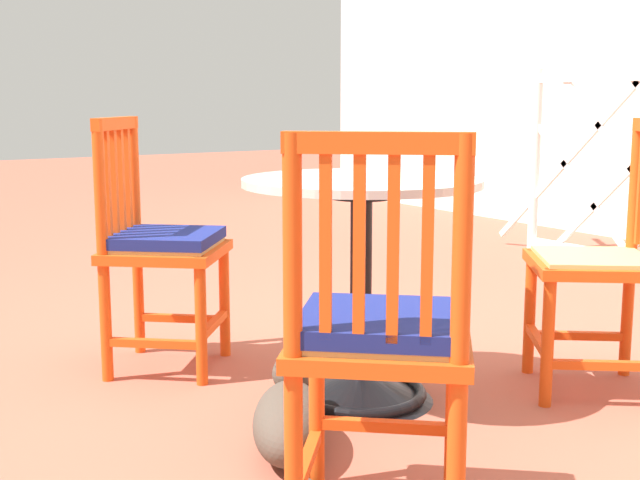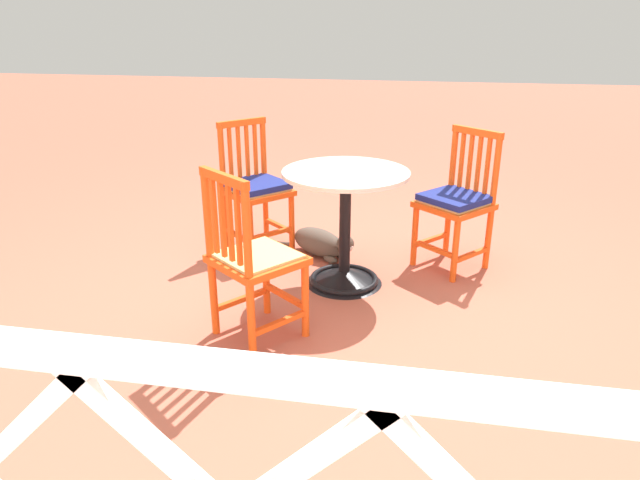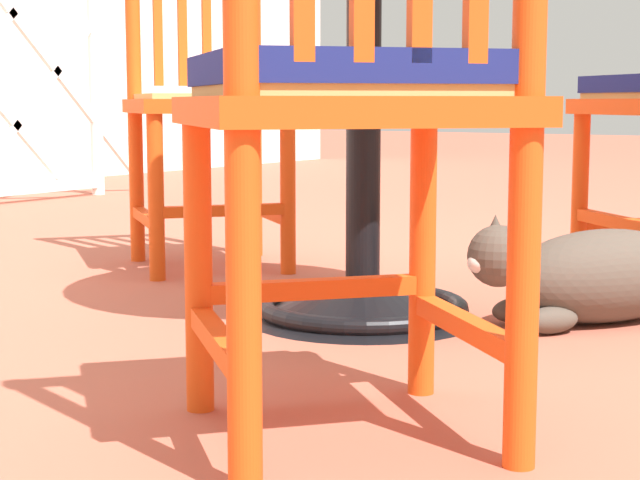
{
  "view_description": "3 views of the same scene",
  "coord_description": "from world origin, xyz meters",
  "px_view_note": "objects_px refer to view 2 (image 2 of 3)",
  "views": [
    {
      "loc": [
        2.16,
        -1.63,
        0.97
      ],
      "look_at": [
        -0.12,
        -0.11,
        0.51
      ],
      "focal_mm": 47.3,
      "sensor_mm": 36.0,
      "label": 1
    },
    {
      "loc": [
        -0.4,
        3.2,
        1.59
      ],
      "look_at": [
        0.17,
        0.06,
        0.33
      ],
      "focal_mm": 32.1,
      "sensor_mm": 36.0,
      "label": 2
    },
    {
      "loc": [
        -1.77,
        -1.17,
        0.44
      ],
      "look_at": [
        0.02,
        0.04,
        0.16
      ],
      "focal_mm": 58.94,
      "sensor_mm": 36.0,
      "label": 3
    }
  ],
  "objects_px": {
    "orange_chair_near_fence": "(256,189)",
    "orange_chair_facing_out": "(253,261)",
    "cafe_table": "(345,241)",
    "orange_chair_by_planter": "(456,203)",
    "tabby_cat": "(322,243)"
  },
  "relations": [
    {
      "from": "orange_chair_by_planter",
      "to": "tabby_cat",
      "type": "bearing_deg",
      "value": -0.06
    },
    {
      "from": "orange_chair_near_fence",
      "to": "tabby_cat",
      "type": "bearing_deg",
      "value": 172.53
    },
    {
      "from": "orange_chair_facing_out",
      "to": "tabby_cat",
      "type": "bearing_deg",
      "value": -97.86
    },
    {
      "from": "orange_chair_facing_out",
      "to": "orange_chair_near_fence",
      "type": "bearing_deg",
      "value": -74.33
    },
    {
      "from": "orange_chair_near_fence",
      "to": "tabby_cat",
      "type": "height_order",
      "value": "orange_chair_near_fence"
    },
    {
      "from": "cafe_table",
      "to": "orange_chair_by_planter",
      "type": "bearing_deg",
      "value": -149.42
    },
    {
      "from": "orange_chair_near_fence",
      "to": "orange_chair_facing_out",
      "type": "distance_m",
      "value": 1.23
    },
    {
      "from": "tabby_cat",
      "to": "orange_chair_by_planter",
      "type": "bearing_deg",
      "value": 179.94
    },
    {
      "from": "cafe_table",
      "to": "orange_chair_by_planter",
      "type": "height_order",
      "value": "orange_chair_by_planter"
    },
    {
      "from": "orange_chair_facing_out",
      "to": "orange_chair_by_planter",
      "type": "bearing_deg",
      "value": -132.94
    },
    {
      "from": "orange_chair_near_fence",
      "to": "orange_chair_facing_out",
      "type": "bearing_deg",
      "value": 105.67
    },
    {
      "from": "tabby_cat",
      "to": "orange_chair_near_fence",
      "type": "bearing_deg",
      "value": -7.47
    },
    {
      "from": "orange_chair_facing_out",
      "to": "orange_chair_by_planter",
      "type": "height_order",
      "value": "same"
    },
    {
      "from": "orange_chair_near_fence",
      "to": "tabby_cat",
      "type": "xyz_separation_m",
      "value": [
        -0.49,
        0.06,
        -0.35
      ]
    },
    {
      "from": "cafe_table",
      "to": "orange_chair_near_fence",
      "type": "xyz_separation_m",
      "value": [
        0.7,
        -0.46,
        0.16
      ]
    }
  ]
}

